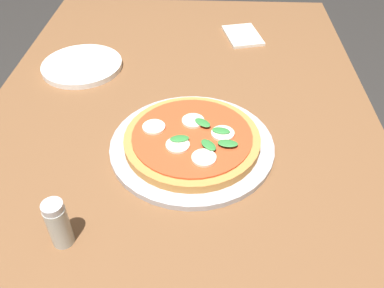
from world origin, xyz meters
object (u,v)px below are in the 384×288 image
(pizza, at_px, (192,139))
(plate_white, at_px, (82,66))
(napkin, at_px, (243,35))
(serving_tray, at_px, (192,146))
(pepper_shaker, at_px, (58,224))
(dining_table, at_px, (178,167))

(pizza, relative_size, plate_white, 1.32)
(pizza, relative_size, napkin, 2.03)
(serving_tray, bearing_deg, plate_white, 45.20)
(plate_white, height_order, pepper_shaker, pepper_shaker)
(serving_tray, bearing_deg, dining_table, 34.83)
(dining_table, relative_size, pizza, 5.21)
(napkin, bearing_deg, serving_tray, 165.72)
(serving_tray, height_order, napkin, serving_tray)
(napkin, distance_m, pepper_shaker, 0.77)
(dining_table, xyz_separation_m, napkin, (0.43, -0.16, 0.11))
(serving_tray, relative_size, pepper_shaker, 3.66)
(dining_table, bearing_deg, pepper_shaker, 150.28)
(pizza, bearing_deg, napkin, -14.24)
(dining_table, distance_m, serving_tray, 0.12)
(serving_tray, xyz_separation_m, plate_white, (0.29, 0.29, 0.00))
(pizza, xyz_separation_m, napkin, (0.48, -0.12, -0.02))
(serving_tray, xyz_separation_m, pizza, (-0.00, -0.00, 0.02))
(pizza, distance_m, plate_white, 0.41)
(dining_table, relative_size, plate_white, 6.87)
(pizza, distance_m, napkin, 0.50)
(dining_table, relative_size, serving_tray, 4.29)
(dining_table, height_order, serving_tray, serving_tray)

